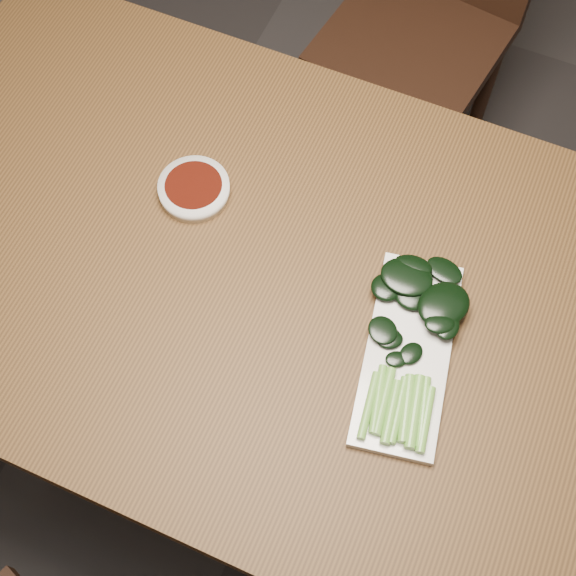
{
  "coord_description": "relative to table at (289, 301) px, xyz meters",
  "views": [
    {
      "loc": [
        0.21,
        -0.49,
        1.81
      ],
      "look_at": [
        0.01,
        -0.02,
        0.76
      ],
      "focal_mm": 50.0,
      "sensor_mm": 36.0,
      "label": 1
    }
  ],
  "objects": [
    {
      "name": "serving_plate",
      "position": [
        0.2,
        -0.04,
        0.08
      ],
      "size": [
        0.17,
        0.32,
        0.01
      ],
      "rotation": [
        0.0,
        0.0,
        0.18
      ],
      "color": "silver",
      "rests_on": "table"
    },
    {
      "name": "gai_lan",
      "position": [
        0.2,
        -0.02,
        0.1
      ],
      "size": [
        0.16,
        0.31,
        0.02
      ],
      "color": "#64A237",
      "rests_on": "serving_plate"
    },
    {
      "name": "chair_far",
      "position": [
        -0.04,
        0.88,
        -0.19
      ],
      "size": [
        0.43,
        0.43,
        0.89
      ],
      "rotation": [
        0.0,
        0.0,
        -0.15
      ],
      "color": "black",
      "rests_on": "ground"
    },
    {
      "name": "table",
      "position": [
        0.0,
        0.0,
        0.0
      ],
      "size": [
        1.4,
        0.8,
        0.75
      ],
      "color": "#452C13",
      "rests_on": "ground"
    },
    {
      "name": "ground",
      "position": [
        0.0,
        0.0,
        -0.68
      ],
      "size": [
        6.0,
        6.0,
        0.0
      ],
      "primitive_type": "plane",
      "color": "#2B2929",
      "rests_on": "ground"
    },
    {
      "name": "sauce_bowl",
      "position": [
        -0.2,
        0.08,
        0.08
      ],
      "size": [
        0.11,
        0.11,
        0.03
      ],
      "color": "silver",
      "rests_on": "table"
    }
  ]
}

